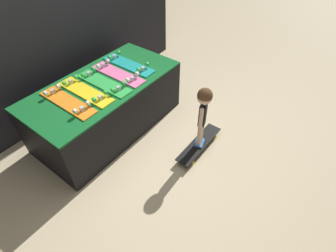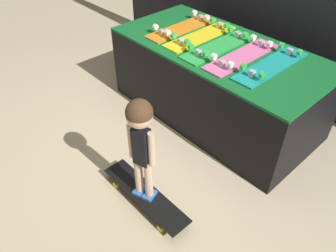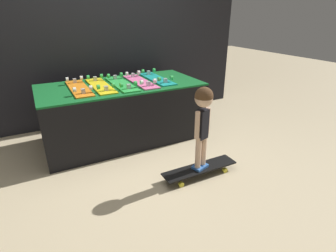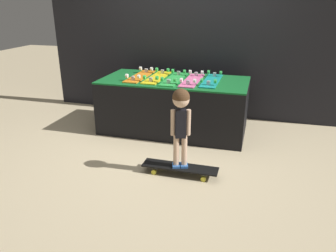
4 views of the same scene
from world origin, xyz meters
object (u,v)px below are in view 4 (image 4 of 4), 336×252
Objects in this scene: skateboard_teal_on_rack at (212,80)px; skateboard_green_on_rack at (174,79)px; skateboard_on_floor at (180,168)px; skateboard_yellow_on_rack at (157,77)px; child at (181,113)px; skateboard_orange_on_rack at (140,76)px; skateboard_pink_on_rack at (192,80)px.

skateboard_green_on_rack is at bearing -173.76° from skateboard_teal_on_rack.
skateboard_yellow_on_rack is at bearing 117.63° from skateboard_on_floor.
skateboard_teal_on_rack reaches higher than skateboard_on_floor.
child is at bearing -62.37° from skateboard_yellow_on_rack.
skateboard_orange_on_rack is at bearing 125.92° from skateboard_on_floor.
skateboard_on_floor is at bearing -54.08° from skateboard_orange_on_rack.
skateboard_orange_on_rack and skateboard_yellow_on_rack have the same top height.
skateboard_yellow_on_rack is at bearing -178.68° from skateboard_teal_on_rack.
skateboard_green_on_rack is at bearing 108.23° from skateboard_on_floor.
skateboard_green_on_rack is 0.25m from skateboard_pink_on_rack.
skateboard_orange_on_rack is 1.00× the size of skateboard_teal_on_rack.
skateboard_orange_on_rack is 1.65m from skateboard_on_floor.
child reaches higher than skateboard_yellow_on_rack.
child is at bearing -83.26° from skateboard_pink_on_rack.
skateboard_teal_on_rack is 0.98× the size of skateboard_on_floor.
skateboard_orange_on_rack is at bearing -179.31° from skateboard_teal_on_rack.
skateboard_yellow_on_rack is 1.00× the size of skateboard_green_on_rack.
skateboard_pink_on_rack is at bearing -169.21° from skateboard_teal_on_rack.
skateboard_teal_on_rack is at bearing 1.32° from skateboard_yellow_on_rack.
skateboard_on_floor is (0.88, -1.22, -0.66)m from skateboard_orange_on_rack.
skateboard_teal_on_rack is at bearing 67.42° from child.
skateboard_on_floor is (0.64, -1.22, -0.66)m from skateboard_yellow_on_rack.
skateboard_green_on_rack is 0.98× the size of skateboard_on_floor.
skateboard_pink_on_rack is at bearing -3.48° from skateboard_yellow_on_rack.
skateboard_yellow_on_rack is 0.98× the size of skateboard_on_floor.
skateboard_on_floor is at bearing 0.00° from child.
skateboard_yellow_on_rack and skateboard_teal_on_rack have the same top height.
skateboard_pink_on_rack is 1.37m from skateboard_on_floor.
skateboard_green_on_rack is at bearing -4.88° from skateboard_orange_on_rack.
child is (0.88, -1.22, -0.06)m from skateboard_orange_on_rack.
skateboard_yellow_on_rack is 1.52m from skateboard_on_floor.
child reaches higher than skateboard_green_on_rack.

